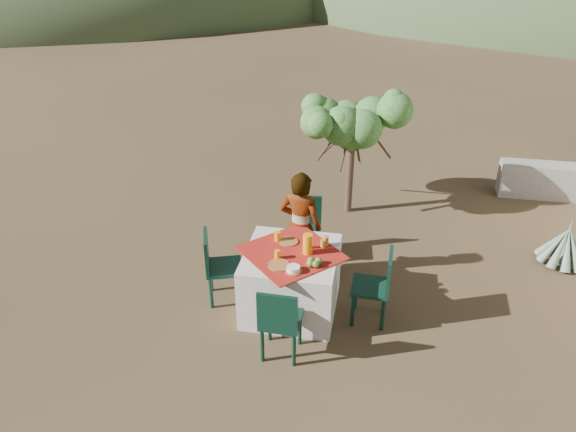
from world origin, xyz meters
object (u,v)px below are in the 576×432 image
(chair_near, at_px, (280,320))
(shrub_tree, at_px, (356,128))
(chair_far, at_px, (306,225))
(juice_pitcher, at_px, (308,244))
(table, at_px, (291,281))
(agave, at_px, (565,246))
(chair_left, at_px, (217,264))
(chair_right, at_px, (378,284))
(person, at_px, (300,227))

(chair_near, distance_m, shrub_tree, 3.46)
(chair_near, xyz_separation_m, shrub_tree, (0.45, 3.33, 0.83))
(chair_far, distance_m, juice_pitcher, 1.22)
(table, distance_m, shrub_tree, 2.72)
(chair_far, distance_m, agave, 3.35)
(chair_left, relative_size, shrub_tree, 0.53)
(chair_right, xyz_separation_m, person, (-0.97, 0.67, 0.22))
(table, xyz_separation_m, shrub_tree, (0.49, 2.51, 0.93))
(table, xyz_separation_m, chair_near, (0.03, -0.82, 0.11))
(chair_near, height_order, shrub_tree, shrub_tree)
(table, distance_m, chair_left, 0.87)
(chair_far, bearing_deg, table, -96.19)
(table, height_order, chair_right, chair_right)
(chair_left, bearing_deg, agave, -87.62)
(chair_left, relative_size, person, 0.62)
(person, bearing_deg, juice_pitcher, 115.56)
(chair_right, bearing_deg, shrub_tree, -167.60)
(chair_near, height_order, chair_right, chair_right)
(person, xyz_separation_m, agave, (3.31, 0.94, -0.47))
(agave, bearing_deg, chair_near, -143.80)
(chair_far, distance_m, shrub_tree, 1.68)
(chair_far, distance_m, chair_right, 1.52)
(table, height_order, chair_left, chair_left)
(chair_near, distance_m, agave, 4.07)
(person, relative_size, shrub_tree, 0.86)
(chair_near, xyz_separation_m, juice_pitcher, (0.15, 0.84, 0.39))
(chair_right, xyz_separation_m, juice_pitcher, (-0.79, 0.05, 0.39))
(chair_right, bearing_deg, chair_near, -48.10)
(chair_right, height_order, agave, chair_right)
(chair_near, distance_m, juice_pitcher, 0.94)
(chair_far, bearing_deg, person, -96.23)
(table, relative_size, juice_pitcher, 5.54)
(chair_left, bearing_deg, chair_right, -109.61)
(shrub_tree, xyz_separation_m, agave, (2.82, -0.93, -1.07))
(table, bearing_deg, juice_pitcher, 6.62)
(juice_pitcher, bearing_deg, chair_left, -179.77)
(chair_left, relative_size, juice_pitcher, 3.76)
(chair_far, relative_size, chair_right, 0.93)
(chair_right, distance_m, shrub_tree, 2.71)
(chair_right, xyz_separation_m, agave, (2.35, 1.61, -0.25))
(table, distance_m, chair_near, 0.83)
(chair_near, bearing_deg, person, -87.67)
(table, height_order, chair_far, chair_far)
(chair_far, bearing_deg, chair_near, -95.33)
(chair_far, xyz_separation_m, juice_pitcher, (0.18, -1.12, 0.42))
(shrub_tree, bearing_deg, table, -100.99)
(table, xyz_separation_m, person, (-0.00, 0.64, 0.34))
(chair_right, relative_size, person, 0.62)
(chair_left, height_order, shrub_tree, shrub_tree)
(chair_left, distance_m, agave, 4.47)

